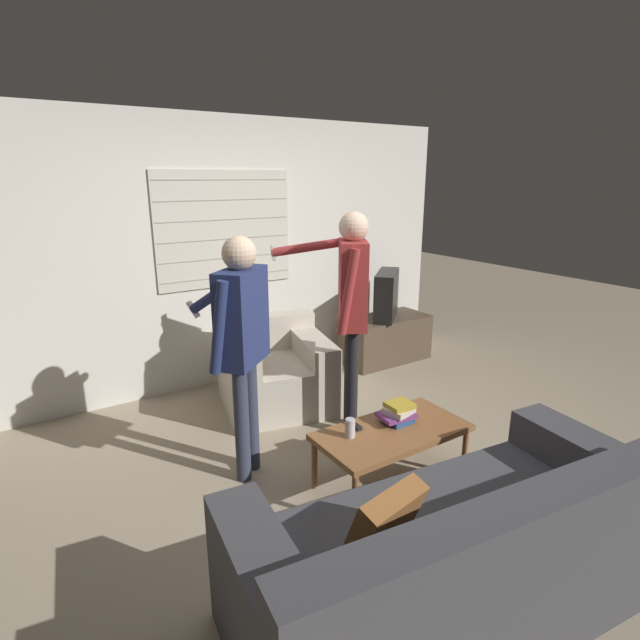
% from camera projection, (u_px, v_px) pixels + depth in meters
% --- Properties ---
extents(ground_plane, '(16.00, 16.00, 0.00)m').
position_uv_depth(ground_plane, '(344.00, 472.00, 3.51)').
color(ground_plane, gray).
extents(wall_back, '(5.20, 0.08, 2.55)m').
position_uv_depth(wall_back, '(223.00, 254.00, 4.79)').
color(wall_back, silver).
rests_on(wall_back, ground_plane).
extents(couch_blue, '(2.18, 1.14, 0.81)m').
position_uv_depth(couch_blue, '(458.00, 557.00, 2.30)').
color(couch_blue, '#424247').
rests_on(couch_blue, ground_plane).
extents(armchair_beige, '(1.10, 1.09, 0.76)m').
position_uv_depth(armchair_beige, '(275.00, 371.00, 4.50)').
color(armchair_beige, beige).
rests_on(armchair_beige, ground_plane).
extents(coffee_table, '(1.02, 0.52, 0.39)m').
position_uv_depth(coffee_table, '(392.00, 435.00, 3.31)').
color(coffee_table, brown).
rests_on(coffee_table, ground_plane).
extents(tv_stand, '(0.98, 0.49, 0.50)m').
position_uv_depth(tv_stand, '(385.00, 339.00, 5.59)').
color(tv_stand, '#4C3D2D').
rests_on(tv_stand, ground_plane).
extents(tv, '(0.60, 0.58, 0.51)m').
position_uv_depth(tv, '(386.00, 295.00, 5.45)').
color(tv, black).
rests_on(tv, tv_stand).
extents(person_left_standing, '(0.51, 0.78, 1.65)m').
position_uv_depth(person_left_standing, '(241.00, 330.00, 3.22)').
color(person_left_standing, '#33384C').
rests_on(person_left_standing, ground_plane).
extents(person_right_standing, '(0.63, 0.81, 1.76)m').
position_uv_depth(person_right_standing, '(351.00, 296.00, 3.81)').
color(person_right_standing, black).
rests_on(person_right_standing, ground_plane).
extents(book_stack, '(0.25, 0.20, 0.14)m').
position_uv_depth(book_stack, '(398.00, 413.00, 3.38)').
color(book_stack, '#284C89').
rests_on(book_stack, coffee_table).
extents(soda_can, '(0.07, 0.07, 0.13)m').
position_uv_depth(soda_can, '(350.00, 428.00, 3.19)').
color(soda_can, silver).
rests_on(soda_can, coffee_table).
extents(spare_remote, '(0.04, 0.13, 0.02)m').
position_uv_depth(spare_remote, '(354.00, 425.00, 3.32)').
color(spare_remote, black).
rests_on(spare_remote, coffee_table).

